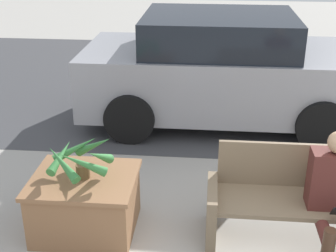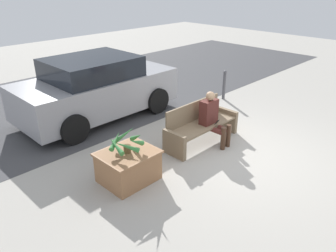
# 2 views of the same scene
# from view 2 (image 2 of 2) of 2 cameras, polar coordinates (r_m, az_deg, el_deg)

# --- Properties ---
(ground_plane) EXTENTS (30.00, 30.00, 0.00)m
(ground_plane) POSITION_cam_2_polar(r_m,az_deg,el_deg) (6.86, 12.38, -4.95)
(ground_plane) COLOR #ADA89E
(road_surface) EXTENTS (20.00, 6.00, 0.01)m
(road_surface) POSITION_cam_2_polar(r_m,az_deg,el_deg) (10.50, -13.41, 5.56)
(road_surface) COLOR #424244
(road_surface) RESTS_ON ground_plane
(bench) EXTENTS (1.85, 0.58, 0.86)m
(bench) POSITION_cam_2_polar(r_m,az_deg,el_deg) (7.12, 5.60, 0.25)
(bench) COLOR #7A664C
(bench) RESTS_ON ground_plane
(person_seated) EXTENTS (0.40, 0.64, 1.14)m
(person_seated) POSITION_cam_2_polar(r_m,az_deg,el_deg) (7.02, 7.76, 1.66)
(person_seated) COLOR #51231E
(person_seated) RESTS_ON ground_plane
(planter_box) EXTENTS (0.96, 0.82, 0.56)m
(planter_box) POSITION_cam_2_polar(r_m,az_deg,el_deg) (5.83, -6.94, -6.81)
(planter_box) COLOR #936642
(planter_box) RESTS_ON ground_plane
(potted_plant) EXTENTS (0.61, 0.66, 0.40)m
(potted_plant) POSITION_cam_2_polar(r_m,az_deg,el_deg) (5.59, -7.35, -2.75)
(potted_plant) COLOR brown
(potted_plant) RESTS_ON planter_box
(parked_car) EXTENTS (3.98, 1.98, 1.55)m
(parked_car) POSITION_cam_2_polar(r_m,az_deg,el_deg) (8.44, -12.38, 6.46)
(parked_car) COLOR #99999E
(parked_car) RESTS_ON ground_plane
(bollard_post) EXTENTS (0.09, 0.09, 0.86)m
(bollard_post) POSITION_cam_2_polar(r_m,az_deg,el_deg) (9.76, 9.75, 7.17)
(bollard_post) COLOR #4C4C51
(bollard_post) RESTS_ON ground_plane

